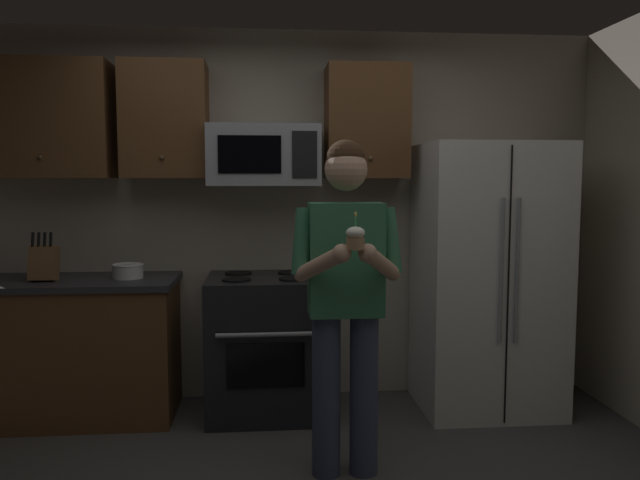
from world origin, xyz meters
TOP-DOWN VIEW (x-y plane):
  - wall_back at (0.00, 1.75)m, footprint 4.40×0.10m
  - oven_range at (-0.15, 1.36)m, footprint 0.76×0.70m
  - microwave at (-0.15, 1.48)m, footprint 0.74×0.41m
  - refrigerator at (1.35, 1.32)m, footprint 0.90×0.75m
  - cabinet_row_upper at (-0.72, 1.53)m, footprint 2.78×0.36m
  - counter_left at (-1.45, 1.38)m, footprint 1.44×0.66m
  - knife_block at (-1.55, 1.33)m, footprint 0.16×0.15m
  - bowl_large_white at (-1.04, 1.39)m, footprint 0.20×0.20m
  - person at (0.27, 0.42)m, footprint 0.60×0.48m
  - cupcake at (0.27, 0.09)m, footprint 0.09×0.09m

SIDE VIEW (x-z plane):
  - oven_range at x=-0.15m, z-range 0.00..0.93m
  - counter_left at x=-1.45m, z-range 0.00..0.92m
  - refrigerator at x=1.35m, z-range 0.00..1.80m
  - bowl_large_white at x=-1.04m, z-range 0.92..1.02m
  - person at x=0.27m, z-range 0.11..1.88m
  - knife_block at x=-1.55m, z-range 0.87..1.19m
  - cupcake at x=0.27m, z-range 1.20..1.38m
  - wall_back at x=0.00m, z-range 0.00..2.60m
  - microwave at x=-0.15m, z-range 1.52..1.92m
  - cabinet_row_upper at x=-0.72m, z-range 1.57..2.33m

